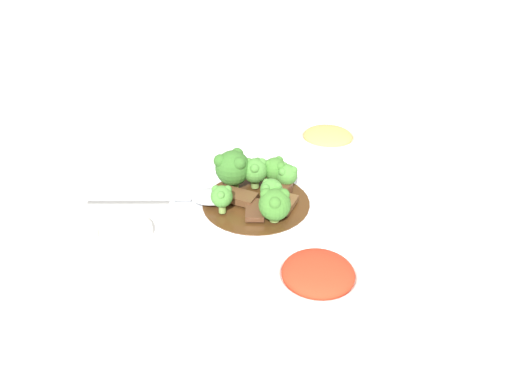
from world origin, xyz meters
The scene contains 19 objects.
ground_plane centered at (0.00, 0.00, 0.00)m, with size 4.00×4.00×0.00m, color white.
main_plate centered at (0.00, 0.00, 0.01)m, with size 0.27×0.27×0.02m.
beef_strip_0 centered at (-0.02, -0.03, 0.03)m, with size 0.03×0.05×0.01m.
beef_strip_1 centered at (-0.02, 0.03, 0.02)m, with size 0.05×0.06×0.01m.
beef_strip_2 centered at (-0.05, -0.01, 0.02)m, with size 0.03×0.05×0.01m.
beef_strip_3 centered at (0.03, 0.01, 0.02)m, with size 0.06×0.04×0.01m.
broccoli_floret_0 centered at (0.02, -0.03, 0.05)m, with size 0.04×0.04×0.05m.
broccoli_floret_1 centered at (0.05, -0.01, 0.05)m, with size 0.06×0.06×0.06m.
broccoli_floret_2 centered at (-0.02, -0.06, 0.04)m, with size 0.03×0.03×0.04m.
broccoli_floret_3 centered at (-0.05, 0.03, 0.05)m, with size 0.05×0.05×0.05m.
broccoli_floret_4 centered at (0.03, -0.05, 0.04)m, with size 0.03×0.03×0.04m.
broccoli_floret_5 centered at (-0.03, 0.00, 0.05)m, with size 0.03×0.03×0.05m.
broccoli_floret_6 centered at (0.03, 0.05, 0.05)m, with size 0.03×0.03×0.04m.
broccoli_floret_7 centered at (0.00, -0.06, 0.05)m, with size 0.04×0.04×0.05m.
serving_spoon centered at (0.07, 0.05, 0.03)m, with size 0.21×0.15×0.01m.
side_bowl_kimchi centered at (-0.16, 0.12, 0.03)m, with size 0.11×0.11×0.06m.
side_bowl_appetizer centered at (-0.01, -0.23, 0.02)m, with size 0.11×0.11×0.05m.
sauce_dish centered at (0.13, 0.15, 0.01)m, with size 0.08×0.08×0.01m.
paper_napkin centered at (0.22, 0.01, 0.00)m, with size 0.14×0.09×0.01m.
Camera 1 is at (-0.34, 0.53, 0.44)m, focal length 35.00 mm.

